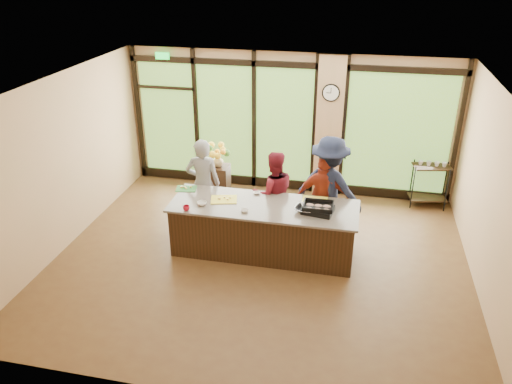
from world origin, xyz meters
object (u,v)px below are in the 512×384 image
at_px(flower_stand, 219,185).
at_px(bar_cart, 430,179).
at_px(roasting_pan, 318,210).
at_px(island_base, 264,230).
at_px(cook_left, 203,184).
at_px(cook_right, 329,188).

bearing_deg(flower_stand, bar_cart, 9.82).
height_order(roasting_pan, flower_stand, roasting_pan).
distance_m(island_base, bar_cart, 3.86).
bearing_deg(flower_stand, roasting_pan, -38.52).
height_order(cook_left, flower_stand, cook_left).
relative_size(cook_left, bar_cart, 1.77).
relative_size(flower_stand, bar_cart, 0.87).
height_order(island_base, flower_stand, island_base).
bearing_deg(bar_cart, island_base, -151.83).
xyz_separation_m(roasting_pan, bar_cart, (2.06, 2.51, -0.37)).
bearing_deg(cook_right, flower_stand, 0.26).
distance_m(roasting_pan, bar_cart, 3.27).
relative_size(cook_left, roasting_pan, 3.58).
xyz_separation_m(cook_left, roasting_pan, (2.22, -0.75, 0.08)).
bearing_deg(island_base, cook_right, 38.94).
relative_size(cook_right, flower_stand, 2.21).
xyz_separation_m(flower_stand, bar_cart, (4.25, 0.86, 0.16)).
xyz_separation_m(cook_left, cook_right, (2.33, 0.14, 0.08)).
distance_m(island_base, cook_left, 1.53).
height_order(flower_stand, bar_cart, bar_cart).
distance_m(cook_left, roasting_pan, 2.34).
xyz_separation_m(island_base, roasting_pan, (0.92, -0.06, 0.52)).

